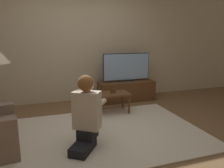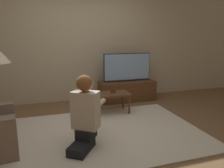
% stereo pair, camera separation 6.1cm
% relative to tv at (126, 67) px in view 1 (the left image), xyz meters
% --- Properties ---
extents(ground_plane, '(10.00, 10.00, 0.00)m').
position_rel_tv_xyz_m(ground_plane, '(-0.95, -1.53, -0.77)').
color(ground_plane, brown).
extents(wall_back, '(10.00, 0.06, 2.60)m').
position_rel_tv_xyz_m(wall_back, '(-0.95, 0.40, 0.53)').
color(wall_back, beige).
rests_on(wall_back, ground_plane).
extents(rug, '(2.90, 2.04, 0.02)m').
position_rel_tv_xyz_m(rug, '(-0.95, -1.53, -0.76)').
color(rug, beige).
rests_on(rug, ground_plane).
extents(tv_stand, '(1.26, 0.46, 0.45)m').
position_rel_tv_xyz_m(tv_stand, '(0.00, -0.00, -0.54)').
color(tv_stand, brown).
rests_on(tv_stand, ground_plane).
extents(tv, '(1.09, 0.08, 0.63)m').
position_rel_tv_xyz_m(tv, '(0.00, 0.00, 0.00)').
color(tv, black).
rests_on(tv, tv_stand).
extents(coffee_table, '(0.71, 0.41, 0.40)m').
position_rel_tv_xyz_m(coffee_table, '(-0.61, -0.71, -0.42)').
color(coffee_table, brown).
rests_on(coffee_table, ground_plane).
extents(person_kneeling, '(0.64, 0.76, 0.96)m').
position_rel_tv_xyz_m(person_kneeling, '(-1.30, -1.85, -0.27)').
color(person_kneeling, black).
rests_on(person_kneeling, rug).
extents(picture_frame, '(0.11, 0.01, 0.15)m').
position_rel_tv_xyz_m(picture_frame, '(-0.56, -0.71, -0.30)').
color(picture_frame, brown).
rests_on(picture_frame, coffee_table).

